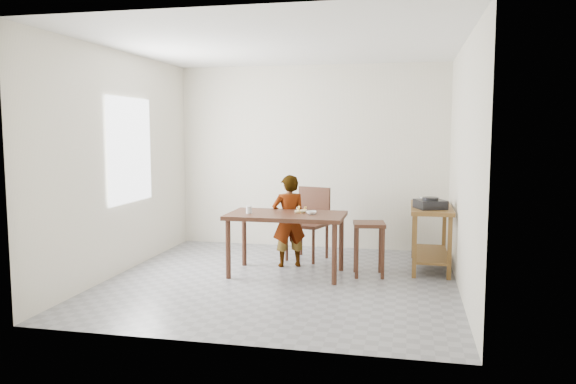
% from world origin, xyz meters
% --- Properties ---
extents(floor, '(4.00, 4.00, 0.04)m').
position_xyz_m(floor, '(0.00, 0.00, -0.02)').
color(floor, gray).
rests_on(floor, ground).
extents(ceiling, '(4.00, 4.00, 0.04)m').
position_xyz_m(ceiling, '(0.00, 0.00, 2.72)').
color(ceiling, white).
rests_on(ceiling, wall_back).
extents(wall_back, '(4.00, 0.04, 2.70)m').
position_xyz_m(wall_back, '(0.00, 2.02, 1.35)').
color(wall_back, silver).
rests_on(wall_back, ground).
extents(wall_front, '(4.00, 0.04, 2.70)m').
position_xyz_m(wall_front, '(0.00, -2.02, 1.35)').
color(wall_front, silver).
rests_on(wall_front, ground).
extents(wall_left, '(0.04, 4.00, 2.70)m').
position_xyz_m(wall_left, '(-2.02, 0.00, 1.35)').
color(wall_left, silver).
rests_on(wall_left, ground).
extents(wall_right, '(0.04, 4.00, 2.70)m').
position_xyz_m(wall_right, '(2.02, 0.00, 1.35)').
color(wall_right, silver).
rests_on(wall_right, ground).
extents(window_pane, '(0.02, 1.10, 1.30)m').
position_xyz_m(window_pane, '(-1.97, 0.20, 1.50)').
color(window_pane, white).
rests_on(window_pane, wall_left).
extents(dining_table, '(1.40, 0.80, 0.75)m').
position_xyz_m(dining_table, '(0.00, 0.30, 0.38)').
color(dining_table, '#3D2014').
rests_on(dining_table, floor).
extents(prep_counter, '(0.50, 1.20, 0.80)m').
position_xyz_m(prep_counter, '(1.72, 1.00, 0.40)').
color(prep_counter, brown).
rests_on(prep_counter, floor).
extents(child, '(0.51, 0.44, 1.19)m').
position_xyz_m(child, '(-0.06, 0.71, 0.59)').
color(child, white).
rests_on(child, floor).
extents(dining_chair, '(0.59, 0.59, 0.97)m').
position_xyz_m(dining_chair, '(0.10, 1.14, 0.49)').
color(dining_chair, '#3D2014').
rests_on(dining_chair, floor).
extents(stool, '(0.42, 0.42, 0.65)m').
position_xyz_m(stool, '(0.98, 0.45, 0.33)').
color(stool, '#3D2014').
rests_on(stool, floor).
extents(glass_tumbler, '(0.08, 0.08, 0.09)m').
position_xyz_m(glass_tumbler, '(-0.44, 0.22, 0.79)').
color(glass_tumbler, silver).
rests_on(glass_tumbler, dining_table).
extents(small_bowl, '(0.12, 0.12, 0.04)m').
position_xyz_m(small_bowl, '(0.31, 0.30, 0.77)').
color(small_bowl, white).
rests_on(small_bowl, dining_table).
extents(banana, '(0.19, 0.16, 0.06)m').
position_xyz_m(banana, '(0.17, 0.36, 0.78)').
color(banana, '#DECE56').
rests_on(banana, dining_table).
extents(serving_bowl, '(0.30, 0.30, 0.06)m').
position_xyz_m(serving_bowl, '(1.70, 1.36, 0.83)').
color(serving_bowl, white).
rests_on(serving_bowl, prep_counter).
extents(gas_burner, '(0.42, 0.42, 0.11)m').
position_xyz_m(gas_burner, '(1.70, 0.73, 0.85)').
color(gas_burner, black).
rests_on(gas_burner, prep_counter).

